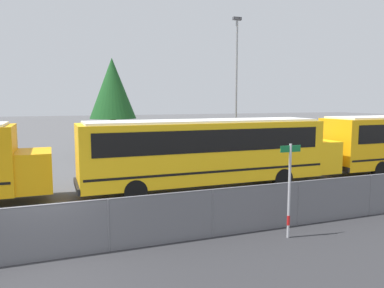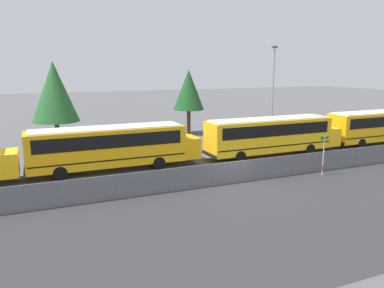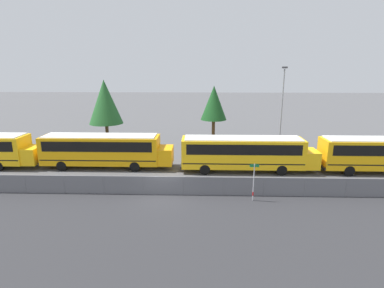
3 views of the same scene
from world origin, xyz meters
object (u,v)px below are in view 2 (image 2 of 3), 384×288
street_sign (323,155)px  light_pole (273,89)px  tree_1 (189,90)px  school_bus_2 (272,133)px  tree_0 (54,92)px  school_bus_1 (112,145)px  school_bus_3 (381,124)px

street_sign → light_pole: size_ratio=0.30×
street_sign → tree_1: (-2.21, 19.51, 3.53)m
school_bus_2 → tree_0: (-16.97, 11.82, 3.33)m
light_pole → tree_0: (-22.12, 4.42, -0.02)m
school_bus_1 → tree_1: 16.89m
street_sign → school_bus_1: bearing=151.4°
school_bus_1 → tree_0: size_ratio=1.58×
school_bus_1 → tree_1: size_ratio=1.75×
school_bus_3 → tree_1: (-15.79, 12.76, 3.12)m
school_bus_1 → tree_1: bearing=47.1°
school_bus_3 → light_pole: 11.46m
school_bus_3 → tree_0: tree_0 is taller
school_bus_1 → street_sign: 15.40m
school_bus_1 → school_bus_2: size_ratio=1.00×
school_bus_1 → street_sign: size_ratio=4.46×
light_pole → tree_0: bearing=168.7°
school_bus_2 → light_pole: light_pole is taller
school_bus_1 → tree_0: 12.07m
tree_1 → school_bus_1: bearing=-132.9°
school_bus_1 → tree_0: bearing=105.8°
light_pole → school_bus_3: bearing=-42.1°
school_bus_2 → street_sign: 6.72m
school_bus_3 → tree_1: tree_1 is taller
street_sign → tree_0: (-16.67, 18.52, 3.74)m
light_pole → tree_1: bearing=144.8°
light_pole → tree_0: light_pole is taller
school_bus_2 → school_bus_3: same height
light_pole → school_bus_2: bearing=-124.9°
school_bus_1 → street_sign: (13.52, -7.36, -0.41)m
light_pole → tree_1: 9.39m
school_bus_3 → street_sign: bearing=-153.6°
light_pole → school_bus_1: bearing=-160.4°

